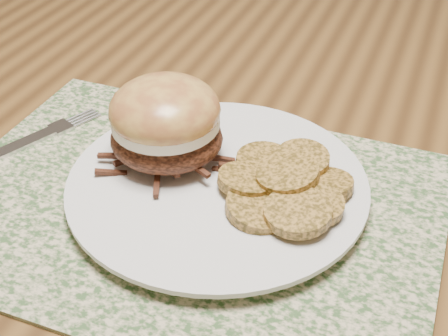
# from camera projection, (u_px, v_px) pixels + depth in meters

# --- Properties ---
(dining_table) EXTENTS (1.50, 0.90, 0.75)m
(dining_table) POSITION_uv_depth(u_px,v_px,m) (260.00, 151.00, 0.78)
(dining_table) COLOR brown
(dining_table) RESTS_ON ground
(placemat) EXTENTS (0.45, 0.33, 0.00)m
(placemat) POSITION_uv_depth(u_px,v_px,m) (187.00, 205.00, 0.57)
(placemat) COLOR #35552B
(placemat) RESTS_ON dining_table
(dinner_plate) EXTENTS (0.26, 0.26, 0.02)m
(dinner_plate) POSITION_uv_depth(u_px,v_px,m) (217.00, 187.00, 0.57)
(dinner_plate) COLOR silver
(dinner_plate) RESTS_ON placemat
(pork_sandwich) EXTENTS (0.12, 0.11, 0.08)m
(pork_sandwich) POSITION_uv_depth(u_px,v_px,m) (166.00, 122.00, 0.57)
(pork_sandwich) COLOR black
(pork_sandwich) RESTS_ON dinner_plate
(roasted_potatoes) EXTENTS (0.13, 0.14, 0.03)m
(roasted_potatoes) POSITION_uv_depth(u_px,v_px,m) (286.00, 186.00, 0.55)
(roasted_potatoes) COLOR #A2732F
(roasted_potatoes) RESTS_ON dinner_plate
(fork) EXTENTS (0.09, 0.18, 0.00)m
(fork) POSITION_uv_depth(u_px,v_px,m) (21.00, 145.00, 0.64)
(fork) COLOR #BAB9C0
(fork) RESTS_ON placemat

